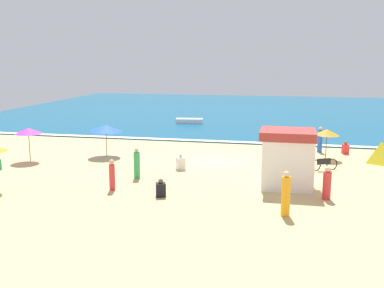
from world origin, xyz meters
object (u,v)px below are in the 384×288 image
(beach_umbrella_0, at_px, (327,132))
(beach_umbrella_3, at_px, (28,131))
(lifeguard_cabana, at_px, (287,158))
(beachgoer_0, at_px, (112,175))
(small_boat_0, at_px, (189,121))
(beachgoer_4, at_px, (161,189))
(beachgoer_1, at_px, (137,164))
(beachgoer_8, at_px, (327,184))
(beachgoer_7, at_px, (286,195))
(beachgoer_2, at_px, (181,163))
(beach_umbrella_4, at_px, (106,128))
(beach_tent, at_px, (381,152))
(beachgoer_9, at_px, (345,148))
(parked_bicycle, at_px, (324,164))
(beachgoer_10, at_px, (320,140))

(beach_umbrella_0, xyz_separation_m, beach_umbrella_3, (-18.65, -4.55, 0.18))
(lifeguard_cabana, bearing_deg, beach_umbrella_0, 70.66)
(beachgoer_0, height_order, small_boat_0, beachgoer_0)
(beachgoer_0, xyz_separation_m, beachgoer_4, (2.67, -0.50, -0.41))
(beachgoer_1, bearing_deg, beachgoer_8, -9.66)
(beachgoer_7, bearing_deg, small_boat_0, 111.15)
(beachgoer_7, height_order, beachgoer_8, beachgoer_7)
(beachgoer_4, bearing_deg, beachgoer_2, 93.40)
(lifeguard_cabana, height_order, beach_umbrella_0, lifeguard_cabana)
(beach_umbrella_4, bearing_deg, beach_umbrella_3, -149.83)
(beachgoer_4, bearing_deg, beach_umbrella_0, 50.26)
(beachgoer_2, relative_size, small_boat_0, 0.34)
(beachgoer_0, xyz_separation_m, beachgoer_1, (0.47, 2.41, 0.01))
(beach_tent, bearing_deg, beachgoer_9, 127.75)
(parked_bicycle, distance_m, beachgoer_8, 5.64)
(beachgoer_8, bearing_deg, lifeguard_cabana, 138.06)
(small_boat_0, bearing_deg, beachgoer_9, -40.24)
(lifeguard_cabana, xyz_separation_m, beachgoer_10, (2.25, 9.28, -0.65))
(beach_umbrella_0, distance_m, beachgoer_0, 14.58)
(beachgoer_2, distance_m, beachgoer_7, 9.17)
(beach_umbrella_0, xyz_separation_m, beachgoer_8, (-0.62, -8.80, -1.04))
(beachgoer_2, bearing_deg, beach_umbrella_4, 155.75)
(beachgoer_2, height_order, beachgoer_8, beachgoer_8)
(beachgoer_4, height_order, beachgoer_10, beachgoer_10)
(beach_umbrella_4, bearing_deg, beach_umbrella_0, 8.24)
(beachgoer_10, distance_m, small_boat_0, 16.38)
(beachgoer_0, relative_size, beachgoer_1, 0.93)
(beachgoer_9, distance_m, beachgoer_10, 1.79)
(beach_tent, relative_size, parked_bicycle, 1.32)
(beach_umbrella_4, height_order, beachgoer_2, beach_umbrella_4)
(beach_umbrella_4, bearing_deg, beachgoer_9, 14.26)
(lifeguard_cabana, bearing_deg, beachgoer_10, 76.39)
(beach_umbrella_4, distance_m, small_boat_0, 15.78)
(beach_umbrella_0, height_order, beach_umbrella_4, beach_umbrella_4)
(beach_tent, distance_m, beachgoer_0, 16.94)
(lifeguard_cabana, xyz_separation_m, beachgoer_1, (-8.03, 0.00, -0.72))
(beach_umbrella_0, xyz_separation_m, beachgoer_2, (-8.65, -4.69, -1.38))
(beach_umbrella_4, height_order, beachgoer_10, beach_umbrella_4)
(parked_bicycle, height_order, small_boat_0, parked_bicycle)
(beach_umbrella_3, relative_size, beachgoer_10, 1.23)
(beachgoer_0, xyz_separation_m, small_boat_0, (-1.13, 22.96, -0.45))
(lifeguard_cabana, xyz_separation_m, beach_umbrella_0, (2.50, 7.11, 0.26))
(beachgoer_7, bearing_deg, beachgoer_9, 73.61)
(beach_umbrella_0, bearing_deg, beachgoer_4, -129.74)
(beachgoer_8, height_order, beachgoer_9, beachgoer_8)
(beachgoer_1, distance_m, beachgoer_7, 9.14)
(beach_umbrella_3, distance_m, beachgoer_2, 10.12)
(beachgoer_10, bearing_deg, beachgoer_1, -137.93)
(lifeguard_cabana, bearing_deg, beachgoer_9, 66.43)
(beach_umbrella_0, distance_m, beach_umbrella_4, 14.57)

